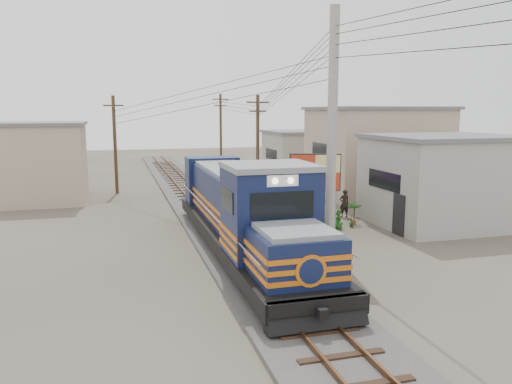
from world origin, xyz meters
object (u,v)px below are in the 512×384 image
object	(u,v)px
market_umbrella	(309,175)
vendor	(344,203)
locomotive	(243,213)
billboard	(315,174)

from	to	relation	value
market_umbrella	vendor	world-z (taller)	market_umbrella
locomotive	vendor	distance (m)	9.21
market_umbrella	vendor	bearing A→B (deg)	-2.36
vendor	market_umbrella	bearing A→B (deg)	-1.05
billboard	vendor	size ratio (longest dim) A/B	2.45
locomotive	market_umbrella	size ratio (longest dim) A/B	5.67
market_umbrella	vendor	xyz separation A→B (m)	(2.11, -0.09, -1.65)
billboard	locomotive	bearing A→B (deg)	-126.69
billboard	market_umbrella	world-z (taller)	billboard
billboard	vendor	distance (m)	4.46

